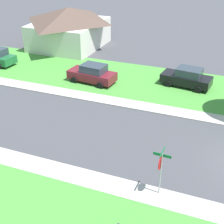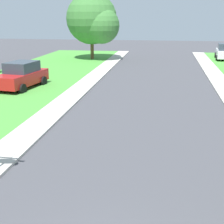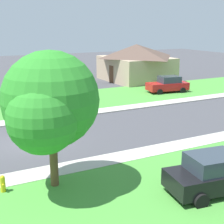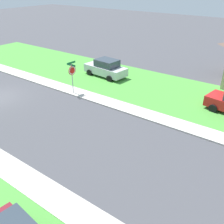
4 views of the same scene
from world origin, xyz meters
name	(u,v)px [view 4 (image 4 of 4)]	position (x,y,z in m)	size (l,w,h in m)	color
sidewalk_east	(53,197)	(4.70, 12.00, 0.05)	(1.40, 56.00, 0.10)	#B7B2A8
sidewalk_west	(153,116)	(-4.70, 12.00, 0.05)	(1.40, 56.00, 0.10)	#B7B2A8
lawn_west	(180,95)	(-9.40, 12.00, 0.04)	(8.00, 56.00, 0.08)	#479338
stop_sign_far_corner	(72,72)	(-4.38, 4.54, 1.89)	(0.92, 0.92, 2.77)	#9E9EA3
car_silver_driveway_right	(106,68)	(-9.38, 4.16, 0.87)	(2.31, 4.43, 1.76)	silver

